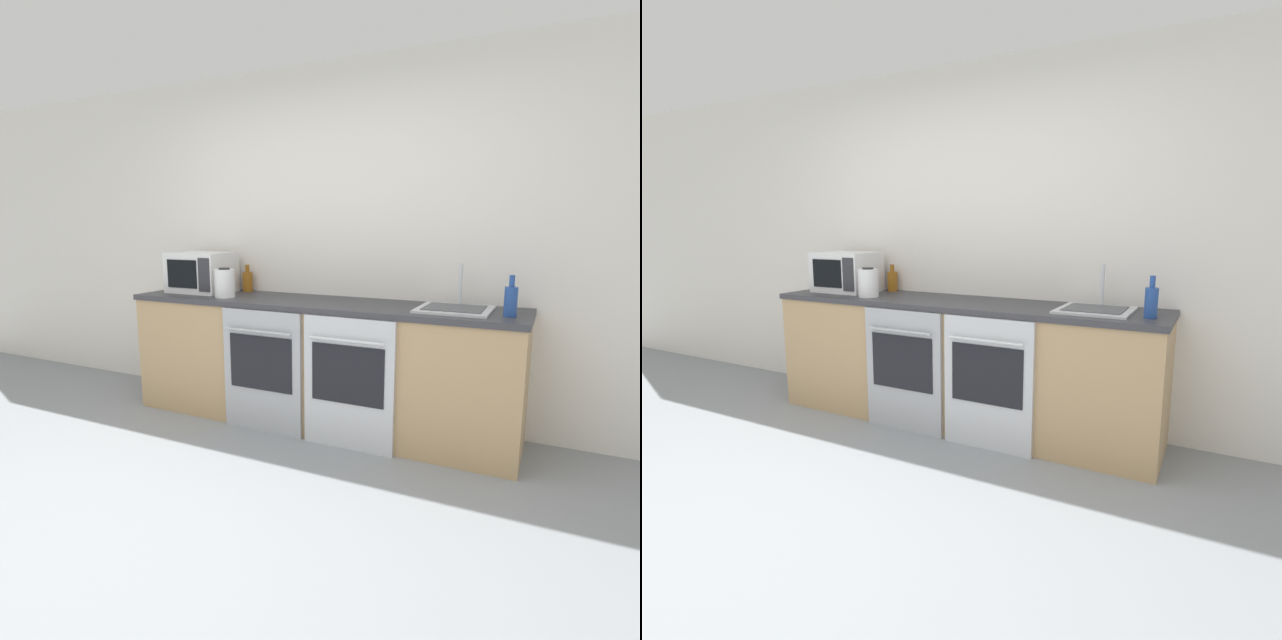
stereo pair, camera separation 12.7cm
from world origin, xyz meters
TOP-DOWN VIEW (x-y plane):
  - ground_plane at (0.00, 0.00)m, footprint 16.00×16.00m
  - wall_back at (0.00, 1.98)m, footprint 10.00×0.06m
  - counter_back at (0.00, 1.65)m, footprint 2.87×0.63m
  - oven_left at (-0.27, 1.33)m, footprint 0.62×0.06m
  - oven_right at (0.38, 1.33)m, footprint 0.62×0.06m
  - microwave at (-1.05, 1.70)m, footprint 0.47×0.38m
  - bottle_amber at (-0.74, 1.88)m, footprint 0.08×0.08m
  - bottle_blue at (1.30, 1.56)m, footprint 0.08×0.08m
  - kettle at (-0.70, 1.52)m, footprint 0.15×0.15m
  - sink at (0.97, 1.65)m, footprint 0.45×0.44m

SIDE VIEW (x-z plane):
  - ground_plane at x=0.00m, z-range 0.00..0.00m
  - oven_left at x=-0.27m, z-range 0.01..0.88m
  - oven_right at x=0.38m, z-range 0.01..0.88m
  - counter_back at x=0.00m, z-range 0.00..0.91m
  - sink at x=0.97m, z-range 0.79..1.07m
  - bottle_amber at x=-0.74m, z-range 0.89..1.11m
  - bottle_blue at x=1.30m, z-range 0.89..1.13m
  - kettle at x=-0.70m, z-range 0.91..1.13m
  - microwave at x=-1.05m, z-range 0.91..1.23m
  - wall_back at x=0.00m, z-range 0.00..2.60m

